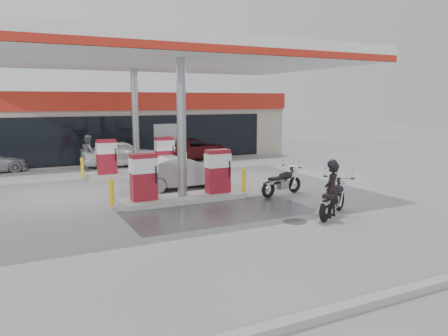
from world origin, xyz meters
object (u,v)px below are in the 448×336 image
at_px(parked_motorcycle, 282,183).
at_px(attendant, 89,152).
at_px(pump_island_near, 182,181).
at_px(biker_main, 332,190).
at_px(main_motorcycle, 333,200).
at_px(sedan_white, 121,153).
at_px(pump_island_far, 137,161).
at_px(hatchback_silver, 180,172).
at_px(parked_car_right, 192,149).

relative_size(parked_motorcycle, attendant, 1.14).
bearing_deg(pump_island_near, biker_main, -51.14).
xyz_separation_m(main_motorcycle, attendant, (-5.18, 12.77, 0.39)).
distance_m(pump_island_near, sedan_white, 9.20).
bearing_deg(attendant, pump_island_far, -145.70).
relative_size(main_motorcycle, biker_main, 1.17).
relative_size(attendant, hatchback_silver, 0.45).
distance_m(pump_island_near, attendant, 8.97).
bearing_deg(parked_motorcycle, pump_island_near, 154.78).
relative_size(sedan_white, attendant, 2.33).
xyz_separation_m(biker_main, hatchback_silver, (-2.54, 6.28, -0.19)).
distance_m(parked_motorcycle, attendant, 11.04).
xyz_separation_m(pump_island_far, hatchback_silver, (0.74, -3.80, -0.06)).
xyz_separation_m(pump_island_far, biker_main, (3.29, -10.08, 0.14)).
height_order(parked_motorcycle, hatchback_silver, hatchback_silver).
distance_m(pump_island_near, parked_motorcycle, 3.82).
relative_size(main_motorcycle, parked_motorcycle, 0.96).
bearing_deg(sedan_white, main_motorcycle, -165.56).
xyz_separation_m(parked_motorcycle, sedan_white, (-3.71, 9.99, 0.24)).
relative_size(sedan_white, parked_car_right, 0.90).
distance_m(biker_main, hatchback_silver, 6.78).
relative_size(pump_island_near, parked_car_right, 1.10).
distance_m(main_motorcycle, hatchback_silver, 6.74).
relative_size(main_motorcycle, parked_car_right, 0.42).
xyz_separation_m(hatchback_silver, parked_car_right, (3.76, 7.80, -0.01)).
bearing_deg(sedan_white, pump_island_far, 179.40).
height_order(sedan_white, hatchback_silver, sedan_white).
relative_size(parked_motorcycle, hatchback_silver, 0.52).
height_order(pump_island_far, parked_motorcycle, pump_island_far).
xyz_separation_m(main_motorcycle, parked_car_right, (1.05, 13.97, 0.13)).
bearing_deg(biker_main, parked_car_right, -125.99).
relative_size(pump_island_near, attendant, 2.85).
distance_m(pump_island_near, hatchback_silver, 2.32).
bearing_deg(parked_motorcycle, pump_island_far, 105.49).
xyz_separation_m(parked_motorcycle, hatchback_silver, (-2.99, 2.99, 0.18)).
height_order(main_motorcycle, hatchback_silver, hatchback_silver).
bearing_deg(pump_island_near, attendant, 101.10).
relative_size(pump_island_far, biker_main, 3.04).
xyz_separation_m(pump_island_near, hatchback_silver, (0.74, 2.20, -0.06)).
bearing_deg(pump_island_near, pump_island_far, 90.00).
distance_m(biker_main, attendant, 13.82).
bearing_deg(sedan_white, parked_motorcycle, -159.77).
distance_m(attendant, hatchback_silver, 7.05).
relative_size(hatchback_silver, parked_car_right, 0.85).
xyz_separation_m(biker_main, parked_motorcycle, (0.45, 3.30, -0.37)).
xyz_separation_m(sedan_white, attendant, (-1.75, -0.40, 0.19)).
bearing_deg(main_motorcycle, parked_car_right, 52.77).
xyz_separation_m(main_motorcycle, parked_motorcycle, (0.28, 3.18, -0.04)).
relative_size(biker_main, attendant, 0.94).
bearing_deg(sedan_white, parked_car_right, -80.03).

